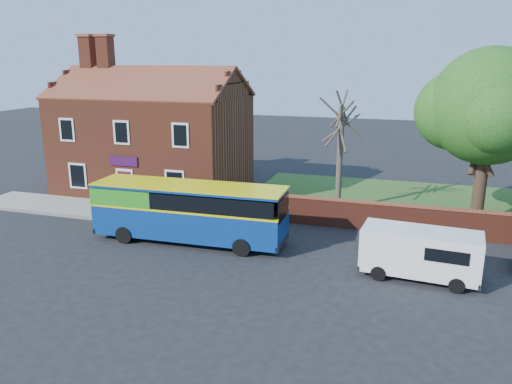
% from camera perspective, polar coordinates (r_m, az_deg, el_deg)
% --- Properties ---
extents(ground, '(120.00, 120.00, 0.00)m').
position_cam_1_polar(ground, '(23.60, -9.55, -7.67)').
color(ground, black).
rests_on(ground, ground).
extents(pavement, '(18.00, 3.50, 0.12)m').
position_cam_1_polar(pavement, '(31.65, -16.22, -2.05)').
color(pavement, gray).
rests_on(pavement, ground).
extents(kerb, '(18.00, 0.15, 0.14)m').
position_cam_1_polar(kerb, '(30.28, -18.03, -2.94)').
color(kerb, slate).
rests_on(kerb, ground).
extents(grass_strip, '(26.00, 12.00, 0.04)m').
position_cam_1_polar(grass_strip, '(33.66, 21.65, -1.58)').
color(grass_strip, '#426B28').
rests_on(grass_strip, ground).
extents(shop_building, '(12.30, 8.13, 10.50)m').
position_cam_1_polar(shop_building, '(35.71, -11.59, 5.67)').
color(shop_building, brown).
rests_on(shop_building, ground).
extents(boundary_wall, '(22.00, 0.38, 1.60)m').
position_cam_1_polar(boundary_wall, '(27.71, 22.58, -3.40)').
color(boundary_wall, maroon).
rests_on(boundary_wall, ground).
extents(bus, '(9.80, 2.71, 2.97)m').
position_cam_1_polar(bus, '(25.35, -8.26, -1.95)').
color(bus, navy).
rests_on(bus, ground).
extents(van_near, '(4.96, 2.34, 2.11)m').
position_cam_1_polar(van_near, '(22.15, 18.30, -6.50)').
color(van_near, white).
rests_on(van_near, ground).
extents(large_tree, '(7.94, 6.29, 9.69)m').
position_cam_1_polar(large_tree, '(29.94, 25.17, 8.49)').
color(large_tree, black).
rests_on(large_tree, ground).
extents(bare_tree, '(2.59, 3.08, 6.90)m').
position_cam_1_polar(bare_tree, '(30.24, 9.57, 4.36)').
color(bare_tree, '#4C4238').
rests_on(bare_tree, ground).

